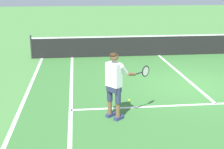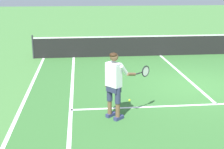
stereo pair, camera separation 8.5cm
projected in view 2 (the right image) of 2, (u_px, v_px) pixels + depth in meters
name	position (u px, v px, depth m)	size (l,w,h in m)	color
ground_plane	(194.00, 85.00, 10.71)	(80.00, 80.00, 0.00)	#477F3D
court_inner_surface	(202.00, 91.00, 10.08)	(10.98, 10.97, 0.00)	#387033
line_service	(216.00, 104.00, 9.01)	(8.23, 0.10, 0.01)	white
line_centre_service	(181.00, 74.00, 12.07)	(0.10, 6.40, 0.01)	white
line_singles_left	(72.00, 96.00, 9.67)	(0.10, 10.57, 0.01)	white
line_doubles_left	(26.00, 98.00, 9.54)	(0.10, 10.57, 0.01)	white
tennis_net	(161.00, 45.00, 15.00)	(11.96, 0.08, 1.07)	#333338
tennis_player	(115.00, 81.00, 7.82)	(1.19, 0.68, 1.71)	navy
tennis_ball_near_feet	(129.00, 100.00, 9.23)	(0.07, 0.07, 0.07)	#CCE02D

